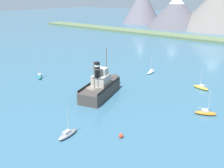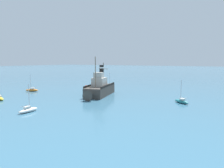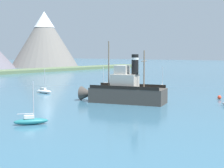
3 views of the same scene
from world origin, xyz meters
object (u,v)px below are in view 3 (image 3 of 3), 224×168
(sailboat_white, at_px, (44,91))
(mooring_buoy, at_px, (219,97))
(sailboat_teal, at_px, (31,121))
(sailboat_orange, at_px, (162,88))
(sailboat_yellow, at_px, (104,86))
(old_tugboat, at_px, (124,91))

(sailboat_white, height_order, mooring_buoy, sailboat_white)
(sailboat_teal, relative_size, sailboat_orange, 1.00)
(sailboat_teal, bearing_deg, mooring_buoy, -15.29)
(sailboat_yellow, xyz_separation_m, sailboat_white, (-15.05, 3.35, 0.00))
(sailboat_orange, xyz_separation_m, sailboat_white, (-20.13, 15.51, 0.00))
(old_tugboat, xyz_separation_m, sailboat_teal, (-20.20, -1.62, -1.40))
(sailboat_teal, bearing_deg, old_tugboat, 4.58)
(old_tugboat, relative_size, sailboat_teal, 3.02)
(old_tugboat, distance_m, sailboat_orange, 21.45)
(sailboat_teal, xyz_separation_m, sailboat_yellow, (35.99, 18.52, 0.00))
(sailboat_yellow, bearing_deg, sailboat_teal, -152.78)
(old_tugboat, height_order, sailboat_white, old_tugboat)
(old_tugboat, bearing_deg, sailboat_yellow, 46.93)
(sailboat_yellow, bearing_deg, old_tugboat, -133.07)
(sailboat_teal, distance_m, sailboat_yellow, 40.48)
(old_tugboat, bearing_deg, sailboat_teal, -175.42)
(sailboat_orange, distance_m, mooring_buoy, 17.27)
(sailboat_yellow, relative_size, sailboat_white, 1.00)
(mooring_buoy, bearing_deg, sailboat_yellow, 84.84)
(old_tugboat, height_order, mooring_buoy, old_tugboat)
(mooring_buoy, bearing_deg, sailboat_teal, 164.71)
(old_tugboat, distance_m, sailboat_yellow, 23.17)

